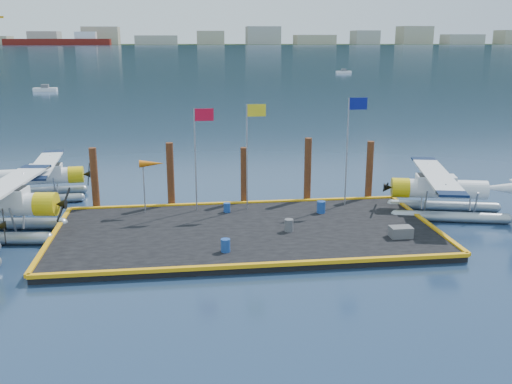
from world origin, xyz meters
TOP-DOWN VIEW (x-y plane):
  - ground at (0.00, 0.00)m, footprint 4000.00×4000.00m
  - dock at (0.00, 0.00)m, footprint 20.00×10.00m
  - dock_bumpers at (0.00, 0.00)m, footprint 20.25×10.25m
  - far_backdrop at (239.91, 1737.52)m, footprint 3050.00×2050.00m
  - seaplane_c at (-12.50, 8.91)m, footprint 8.21×9.05m
  - seaplane_d at (11.88, 2.13)m, footprint 8.94×9.67m
  - drum_2 at (2.21, -0.61)m, footprint 0.47×0.47m
  - drum_3 at (-1.33, -3.15)m, footprint 0.45×0.45m
  - drum_4 at (4.67, 2.40)m, footprint 0.49×0.49m
  - drum_5 at (-0.76, 3.22)m, footprint 0.39×0.39m
  - crate at (7.72, -2.24)m, footprint 1.11×0.74m
  - flagpole_red at (-2.29, 3.80)m, footprint 1.14×0.08m
  - flagpole_yellow at (0.70, 3.80)m, footprint 1.14×0.08m
  - flagpole_blue at (6.70, 3.80)m, footprint 1.14×0.08m
  - windsock at (-5.03, 3.80)m, footprint 1.40×0.44m
  - piling_0 at (-8.50, 5.40)m, footprint 0.44×0.44m
  - piling_1 at (-4.00, 5.40)m, footprint 0.44×0.44m
  - piling_2 at (0.50, 5.40)m, footprint 0.44×0.44m
  - piling_3 at (4.50, 5.40)m, footprint 0.44×0.44m
  - piling_4 at (8.50, 5.40)m, footprint 0.44×0.44m

SIDE VIEW (x-z plane):
  - ground at x=0.00m, z-range 0.00..0.00m
  - dock at x=0.00m, z-range 0.00..0.40m
  - dock_bumpers at x=0.00m, z-range 0.40..0.58m
  - drum_5 at x=-0.76m, z-range 0.40..0.95m
  - crate at x=7.72m, z-range 0.40..0.95m
  - drum_3 at x=-1.33m, z-range 0.40..1.03m
  - drum_2 at x=2.21m, z-range 0.40..1.06m
  - drum_4 at x=4.67m, z-range 0.40..1.09m
  - seaplane_c at x=-12.50m, z-range -0.21..3.00m
  - seaplane_d at x=11.88m, z-range -0.22..3.21m
  - piling_2 at x=0.50m, z-range 0.00..3.80m
  - piling_0 at x=-8.50m, z-range 0.00..4.00m
  - piling_4 at x=8.50m, z-range 0.00..4.00m
  - piling_1 at x=-4.00m, z-range 0.00..4.20m
  - piling_3 at x=4.50m, z-range 0.00..4.30m
  - windsock at x=-5.03m, z-range 1.67..4.79m
  - flagpole_red at x=-2.29m, z-range 1.40..7.40m
  - flagpole_yellow at x=0.70m, z-range 1.41..7.61m
  - flagpole_blue at x=6.70m, z-range 1.44..7.94m
  - far_backdrop at x=239.91m, z-range -395.55..414.45m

